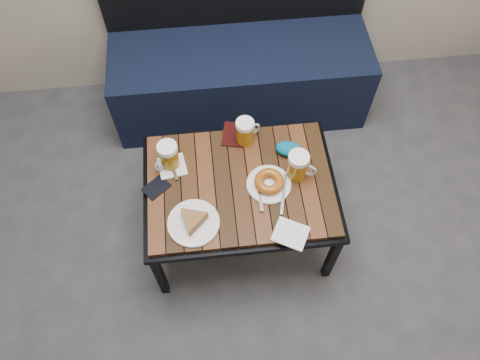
{
  "coord_description": "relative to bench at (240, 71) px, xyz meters",
  "views": [
    {
      "loc": [
        0.07,
        -0.09,
        2.21
      ],
      "look_at": [
        0.18,
        0.92,
        0.5
      ],
      "focal_mm": 35.0,
      "sensor_mm": 36.0,
      "label": 1
    }
  ],
  "objects": [
    {
      "name": "room_shell",
      "position": [
        -0.27,
        -1.26,
        1.48
      ],
      "size": [
        4.0,
        4.0,
        4.0
      ],
      "color": "gray",
      "rests_on": "ground"
    },
    {
      "name": "napkin_left",
      "position": [
        -0.38,
        -0.73,
        0.2
      ],
      "size": [
        0.13,
        0.15,
        0.01
      ],
      "rotation": [
        0.0,
        0.0,
        0.16
      ],
      "color": "white",
      "rests_on": "cafe_table"
    },
    {
      "name": "beer_mug_right",
      "position": [
        0.16,
        -0.83,
        0.27
      ],
      "size": [
        0.14,
        0.11,
        0.14
      ],
      "rotation": [
        0.0,
        0.0,
        -0.39
      ],
      "color": "#93600B",
      "rests_on": "cafe_table"
    },
    {
      "name": "knit_pouch",
      "position": [
        0.14,
        -0.71,
        0.23
      ],
      "size": [
        0.14,
        0.11,
        0.05
      ],
      "primitive_type": "ellipsoid",
      "rotation": [
        0.0,
        0.0,
        -0.33
      ],
      "color": "#05568A",
      "rests_on": "cafe_table"
    },
    {
      "name": "passport_burgundy",
      "position": [
        -0.09,
        -0.58,
        0.2
      ],
      "size": [
        0.12,
        0.15,
        0.01
      ],
      "primitive_type": "cube",
      "rotation": [
        0.0,
        0.0,
        -0.21
      ],
      "color": "black",
      "rests_on": "cafe_table"
    },
    {
      "name": "beer_mug_left",
      "position": [
        -0.39,
        -0.72,
        0.27
      ],
      "size": [
        0.13,
        0.12,
        0.14
      ],
      "rotation": [
        0.0,
        0.0,
        3.82
      ],
      "color": "#93600B",
      "rests_on": "cafe_table"
    },
    {
      "name": "bench",
      "position": [
        0.0,
        0.0,
        0.0
      ],
      "size": [
        1.4,
        0.5,
        0.95
      ],
      "color": "black",
      "rests_on": "ground"
    },
    {
      "name": "cafe_table",
      "position": [
        -0.09,
        -0.84,
        0.16
      ],
      "size": [
        0.84,
        0.62,
        0.47
      ],
      "color": "black",
      "rests_on": "ground"
    },
    {
      "name": "beer_mug_centre",
      "position": [
        -0.04,
        -0.62,
        0.27
      ],
      "size": [
        0.13,
        0.1,
        0.13
      ],
      "rotation": [
        0.0,
        0.0,
        0.42
      ],
      "color": "#93600B",
      "rests_on": "cafe_table"
    },
    {
      "name": "plate_bagel",
      "position": [
        0.03,
        -0.87,
        0.22
      ],
      "size": [
        0.19,
        0.25,
        0.05
      ],
      "color": "white",
      "rests_on": "cafe_table"
    },
    {
      "name": "passport_navy",
      "position": [
        -0.45,
        -0.83,
        0.2
      ],
      "size": [
        0.13,
        0.13,
        0.01
      ],
      "primitive_type": "cube",
      "rotation": [
        0.0,
        0.0,
        -0.89
      ],
      "color": "black",
      "rests_on": "cafe_table"
    },
    {
      "name": "plate_pie",
      "position": [
        -0.3,
        -1.02,
        0.22
      ],
      "size": [
        0.22,
        0.22,
        0.06
      ],
      "color": "white",
      "rests_on": "cafe_table"
    },
    {
      "name": "napkin_right",
      "position": [
        0.09,
        -1.1,
        0.2
      ],
      "size": [
        0.17,
        0.16,
        0.01
      ],
      "rotation": [
        0.0,
        0.0,
        -0.5
      ],
      "color": "white",
      "rests_on": "cafe_table"
    }
  ]
}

